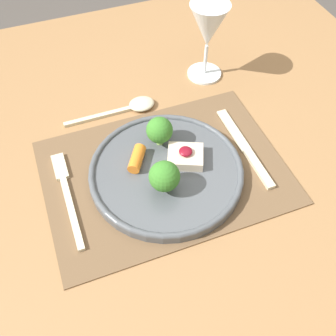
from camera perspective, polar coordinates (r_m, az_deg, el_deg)
ground_plane at (r=1.40m, az=-0.30°, el=-19.01°), size 8.00×8.00×0.00m
dining_table at (r=0.82m, az=-0.48°, el=-4.02°), size 1.26×1.21×0.72m
placemat at (r=0.75m, az=-0.52°, el=-0.55°), size 0.45×0.33×0.00m
dinner_plate at (r=0.73m, az=-0.06°, el=-0.09°), size 0.29×0.29×0.08m
fork at (r=0.74m, az=-14.53°, el=-3.29°), size 0.02×0.22×0.01m
knife at (r=0.79m, az=11.50°, el=2.32°), size 0.02×0.22×0.01m
spoon at (r=0.87m, az=-5.07°, el=8.92°), size 0.20×0.05×0.02m
wine_glass_near at (r=0.89m, az=5.86°, el=19.46°), size 0.09×0.09×0.18m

